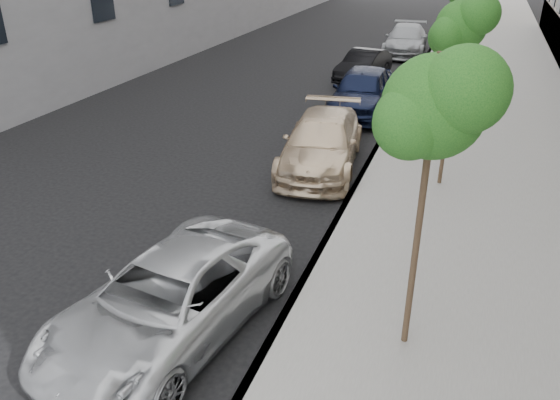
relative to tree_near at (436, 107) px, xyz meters
The scene contains 10 objects.
ground 5.33m from the tree_near, 155.05° to the right, with size 160.00×160.00×0.00m, color black.
sidewalk 22.86m from the tree_near, 87.27° to the left, with size 6.40×72.00×0.14m, color gray.
curb 22.93m from the tree_near, 95.21° to the left, with size 0.15×72.00×0.14m, color #9E9B93.
tree_near is the anchor object (origin of this frame).
tree_mid 6.50m from the tree_near, 90.00° to the left, with size 1.56×1.36×4.70m.
minivan 5.03m from the tree_near, 166.10° to the right, with size 2.26×4.90×1.36m, color silver.
suv 8.29m from the tree_near, 115.86° to the left, with size 2.02×4.97×1.44m, color beige.
sedan_blue 13.18m from the tree_near, 105.06° to the left, with size 1.94×4.83×1.65m, color black.
sedan_black 18.19m from the tree_near, 103.91° to the left, with size 1.38×3.97×1.31m, color black.
sedan_rear 24.36m from the tree_near, 97.92° to the left, with size 2.14×5.26×1.53m, color gray.
Camera 1 is at (3.61, -5.61, 5.98)m, focal length 35.00 mm.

